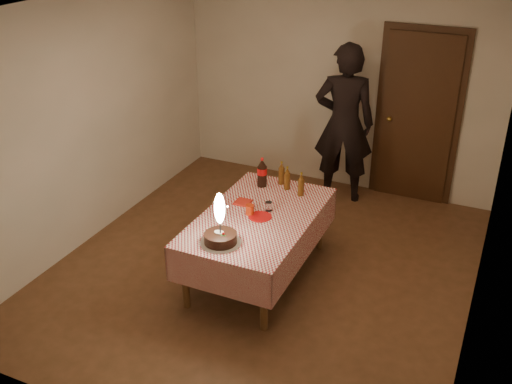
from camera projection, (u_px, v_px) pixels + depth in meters
ground at (264, 268)px, 6.12m from camera, size 4.00×4.50×0.01m
room_shell at (272, 112)px, 5.43m from camera, size 4.04×4.54×2.62m
dining_table at (258, 224)px, 5.75m from camera, size 1.02×1.72×0.68m
birthday_cake at (220, 232)px, 5.22m from camera, size 0.36×0.36×0.49m
red_plate at (260, 217)px, 5.68m from camera, size 0.22×0.22×0.01m
red_cup at (250, 210)px, 5.71m from camera, size 0.08×0.08×0.10m
clear_cup at (269, 206)px, 5.78m from camera, size 0.07×0.07×0.09m
napkin_stack at (243, 202)px, 5.93m from camera, size 0.15×0.15×0.02m
cola_bottle at (262, 173)px, 6.22m from camera, size 0.10×0.10×0.32m
amber_bottle_left at (281, 174)px, 6.28m from camera, size 0.06×0.06×0.26m
amber_bottle_right at (301, 185)px, 6.04m from camera, size 0.06×0.06×0.26m
amber_bottle_mid at (287, 179)px, 6.17m from camera, size 0.06×0.06×0.26m
photographer at (344, 124)px, 7.11m from camera, size 0.80×0.62×1.95m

